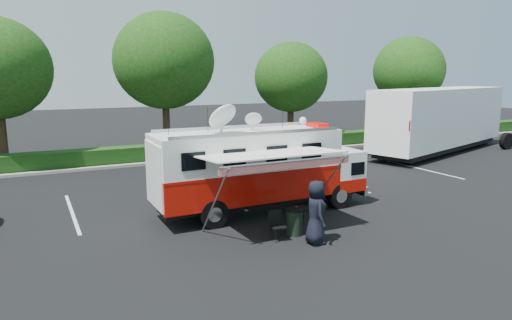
{
  "coord_description": "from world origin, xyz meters",
  "views": [
    {
      "loc": [
        -7.69,
        -14.86,
        5.11
      ],
      "look_at": [
        0.0,
        0.5,
        1.9
      ],
      "focal_mm": 32.0,
      "sensor_mm": 36.0,
      "label": 1
    }
  ],
  "objects_px": {
    "folding_table": "(298,210)",
    "semi_trailer": "(441,119)",
    "trash_bin": "(294,222)",
    "command_truck": "(260,168)"
  },
  "relations": [
    {
      "from": "folding_table",
      "to": "trash_bin",
      "type": "distance_m",
      "value": 0.66
    },
    {
      "from": "trash_bin",
      "to": "folding_table",
      "type": "bearing_deg",
      "value": 46.92
    },
    {
      "from": "command_truck",
      "to": "semi_trailer",
      "type": "xyz_separation_m",
      "value": [
        16.93,
        6.71,
        0.54
      ]
    },
    {
      "from": "semi_trailer",
      "to": "command_truck",
      "type": "bearing_deg",
      "value": -158.39
    },
    {
      "from": "command_truck",
      "to": "folding_table",
      "type": "bearing_deg",
      "value": -84.06
    },
    {
      "from": "folding_table",
      "to": "command_truck",
      "type": "bearing_deg",
      "value": 95.94
    },
    {
      "from": "trash_bin",
      "to": "semi_trailer",
      "type": "bearing_deg",
      "value": 29.01
    },
    {
      "from": "command_truck",
      "to": "semi_trailer",
      "type": "height_order",
      "value": "semi_trailer"
    },
    {
      "from": "folding_table",
      "to": "semi_trailer",
      "type": "xyz_separation_m",
      "value": [
        16.68,
        9.04,
        1.58
      ]
    },
    {
      "from": "trash_bin",
      "to": "semi_trailer",
      "type": "xyz_separation_m",
      "value": [
        17.11,
        9.49,
        1.81
      ]
    }
  ]
}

